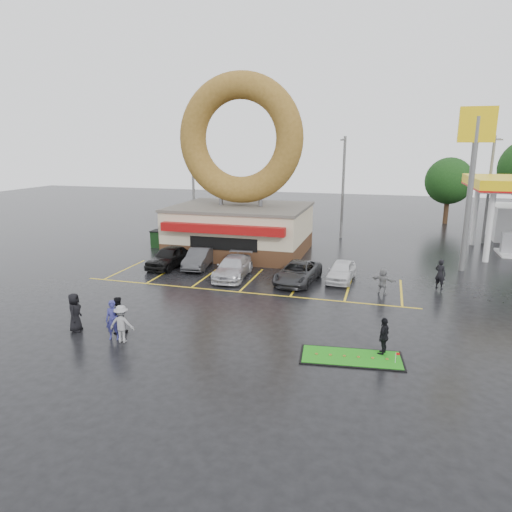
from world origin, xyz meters
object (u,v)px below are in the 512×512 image
(car_grey, at_px, (298,272))
(dumpster, at_px, (163,239))
(streetlight_right, at_px, (489,188))
(car_white, at_px, (341,271))
(shell_sign, at_px, (474,159))
(streetlight_left, at_px, (193,182))
(person_cameraman, at_px, (384,336))
(car_dgrey, at_px, (199,258))
(car_black, at_px, (169,257))
(car_silver, at_px, (233,267))
(putting_green, at_px, (351,357))
(person_blue, at_px, (113,320))
(streetlight_mid, at_px, (343,185))
(donut_shop, at_px, (240,196))

(car_grey, relative_size, dumpster, 2.54)
(streetlight_right, relative_size, car_white, 2.44)
(shell_sign, relative_size, streetlight_left, 1.18)
(person_cameraman, bearing_deg, streetlight_left, -123.13)
(streetlight_left, bearing_deg, person_cameraman, -51.27)
(car_dgrey, height_order, dumpster, car_dgrey)
(car_black, distance_m, car_white, 11.80)
(car_silver, distance_m, putting_green, 12.57)
(streetlight_left, distance_m, car_white, 20.33)
(person_blue, bearing_deg, streetlight_right, 37.31)
(streetlight_left, distance_m, person_blue, 25.48)
(car_grey, relative_size, person_blue, 2.58)
(streetlight_mid, xyz_separation_m, car_dgrey, (-8.34, -13.09, -4.12))
(streetlight_right, distance_m, dumpster, 27.56)
(streetlight_mid, xyz_separation_m, putting_green, (2.91, -24.24, -4.75))
(car_dgrey, bearing_deg, car_grey, -19.18)
(shell_sign, height_order, person_blue, shell_sign)
(car_grey, bearing_deg, putting_green, -60.60)
(streetlight_right, relative_size, dumpster, 5.00)
(car_dgrey, relative_size, car_white, 1.09)
(streetlight_mid, relative_size, dumpster, 5.00)
(car_black, relative_size, person_cameraman, 2.69)
(car_silver, bearing_deg, car_dgrey, 147.48)
(donut_shop, height_order, streetlight_right, donut_shop)
(donut_shop, height_order, shell_sign, donut_shop)
(car_white, bearing_deg, streetlight_mid, 100.36)
(streetlight_left, xyz_separation_m, person_cameraman, (18.11, -22.58, -3.99))
(shell_sign, bearing_deg, putting_green, -111.66)
(shell_sign, distance_m, streetlight_left, 24.46)
(streetlight_right, height_order, car_silver, streetlight_right)
(streetlight_right, bearing_deg, donut_shop, -154.79)
(person_blue, bearing_deg, shell_sign, 28.72)
(car_silver, xyz_separation_m, car_white, (6.72, 1.17, -0.03))
(car_silver, bearing_deg, car_black, 163.19)
(car_dgrey, bearing_deg, streetlight_mid, 50.90)
(putting_green, bearing_deg, person_cameraman, 29.27)
(shell_sign, relative_size, person_cameraman, 6.66)
(car_grey, bearing_deg, person_blue, -113.48)
(dumpster, bearing_deg, putting_green, -46.63)
(streetlight_right, relative_size, putting_green, 2.14)
(person_blue, distance_m, dumpster, 18.59)
(shell_sign, relative_size, car_dgrey, 2.62)
(person_blue, bearing_deg, car_dgrey, 78.85)
(person_cameraman, bearing_deg, car_white, -146.81)
(donut_shop, relative_size, person_blue, 7.63)
(car_dgrey, relative_size, putting_green, 0.96)
(car_silver, relative_size, person_blue, 2.58)
(streetlight_right, xyz_separation_m, person_blue, (-19.20, -26.25, -3.90))
(car_black, distance_m, person_cameraman, 17.59)
(shell_sign, distance_m, streetlight_right, 10.68)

